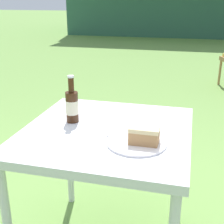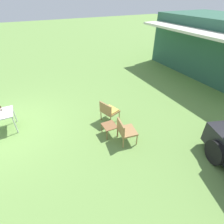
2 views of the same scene
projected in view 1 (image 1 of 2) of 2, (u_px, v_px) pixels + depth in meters
The scene contains 4 objects.
patio_table at pixel (107, 143), 1.50m from camera, with size 0.78×0.80×0.72m.
cake_on_plate at pixel (141, 138), 1.31m from camera, with size 0.26×0.26×0.08m.
cola_bottle_near at pixel (72, 105), 1.54m from camera, with size 0.06×0.06×0.24m.
fork at pixel (124, 140), 1.36m from camera, with size 0.17×0.06×0.01m.
Camera 1 is at (0.36, -1.31, 1.31)m, focal length 50.00 mm.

